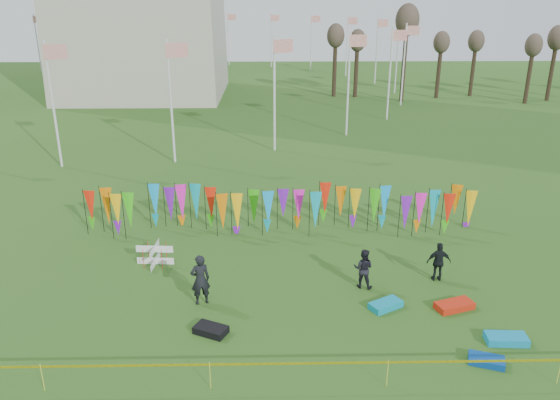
{
  "coord_description": "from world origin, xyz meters",
  "views": [
    {
      "loc": [
        -0.37,
        -14.52,
        10.55
      ],
      "look_at": [
        0.04,
        6.0,
        2.82
      ],
      "focal_mm": 35.0,
      "sensor_mm": 36.0,
      "label": 1
    }
  ],
  "objects_px": {
    "person_left": "(200,280)",
    "kite_bag_red": "(454,306)",
    "kite_bag_turquoise": "(386,305)",
    "kite_bag_blue": "(486,360)",
    "box_kite": "(155,255)",
    "person_mid": "(363,268)",
    "kite_bag_teal": "(506,339)",
    "kite_bag_black": "(211,330)",
    "person_right": "(439,262)"
  },
  "relations": [
    {
      "from": "person_right",
      "to": "person_mid",
      "type": "bearing_deg",
      "value": 10.61
    },
    {
      "from": "person_right",
      "to": "kite_bag_turquoise",
      "type": "relative_size",
      "value": 1.34
    },
    {
      "from": "person_right",
      "to": "kite_bag_turquoise",
      "type": "xyz_separation_m",
      "value": [
        -2.44,
        -2.0,
        -0.68
      ]
    },
    {
      "from": "kite_bag_teal",
      "to": "kite_bag_black",
      "type": "bearing_deg",
      "value": 175.81
    },
    {
      "from": "person_left",
      "to": "kite_bag_red",
      "type": "xyz_separation_m",
      "value": [
        9.11,
        -0.56,
        -0.84
      ]
    },
    {
      "from": "person_left",
      "to": "person_mid",
      "type": "bearing_deg",
      "value": 171.42
    },
    {
      "from": "kite_bag_turquoise",
      "to": "kite_bag_black",
      "type": "xyz_separation_m",
      "value": [
        -6.13,
        -1.44,
        0.01
      ]
    },
    {
      "from": "box_kite",
      "to": "person_left",
      "type": "relative_size",
      "value": 0.45
    },
    {
      "from": "person_mid",
      "to": "kite_bag_teal",
      "type": "height_order",
      "value": "person_mid"
    },
    {
      "from": "person_left",
      "to": "kite_bag_turquoise",
      "type": "height_order",
      "value": "person_left"
    },
    {
      "from": "kite_bag_turquoise",
      "to": "kite_bag_black",
      "type": "distance_m",
      "value": 6.3
    },
    {
      "from": "kite_bag_red",
      "to": "person_right",
      "type": "bearing_deg",
      "value": 90.26
    },
    {
      "from": "kite_bag_teal",
      "to": "person_right",
      "type": "bearing_deg",
      "value": 104.18
    },
    {
      "from": "kite_bag_blue",
      "to": "kite_bag_red",
      "type": "xyz_separation_m",
      "value": [
        0.01,
        3.11,
        0.01
      ]
    },
    {
      "from": "kite_bag_blue",
      "to": "kite_bag_teal",
      "type": "bearing_deg",
      "value": 45.53
    },
    {
      "from": "kite_bag_red",
      "to": "kite_bag_black",
      "type": "relative_size",
      "value": 1.27
    },
    {
      "from": "kite_bag_red",
      "to": "person_left",
      "type": "bearing_deg",
      "value": 176.47
    },
    {
      "from": "box_kite",
      "to": "kite_bag_teal",
      "type": "distance_m",
      "value": 13.66
    },
    {
      "from": "person_mid",
      "to": "kite_bag_teal",
      "type": "bearing_deg",
      "value": 156.47
    },
    {
      "from": "person_right",
      "to": "kite_bag_blue",
      "type": "xyz_separation_m",
      "value": [
        -0.0,
        -5.22,
        -0.69
      ]
    },
    {
      "from": "kite_bag_turquoise",
      "to": "person_right",
      "type": "bearing_deg",
      "value": 39.4
    },
    {
      "from": "kite_bag_teal",
      "to": "kite_bag_turquoise",
      "type": "bearing_deg",
      "value": 148.43
    },
    {
      "from": "person_left",
      "to": "kite_bag_teal",
      "type": "distance_m",
      "value": 10.51
    },
    {
      "from": "box_kite",
      "to": "person_mid",
      "type": "relative_size",
      "value": 0.55
    },
    {
      "from": "person_right",
      "to": "kite_bag_teal",
      "type": "xyz_separation_m",
      "value": [
        1.05,
        -4.15,
        -0.67
      ]
    },
    {
      "from": "person_left",
      "to": "person_mid",
      "type": "distance_m",
      "value": 6.16
    },
    {
      "from": "box_kite",
      "to": "person_left",
      "type": "height_order",
      "value": "person_left"
    },
    {
      "from": "kite_bag_turquoise",
      "to": "kite_bag_black",
      "type": "bearing_deg",
      "value": -166.8
    },
    {
      "from": "box_kite",
      "to": "kite_bag_teal",
      "type": "height_order",
      "value": "box_kite"
    },
    {
      "from": "kite_bag_black",
      "to": "kite_bag_blue",
      "type": "bearing_deg",
      "value": -11.69
    },
    {
      "from": "kite_bag_turquoise",
      "to": "kite_bag_teal",
      "type": "bearing_deg",
      "value": -31.57
    },
    {
      "from": "person_left",
      "to": "kite_bag_blue",
      "type": "bearing_deg",
      "value": 139.42
    },
    {
      "from": "person_right",
      "to": "person_left",
      "type": "bearing_deg",
      "value": 11.4
    },
    {
      "from": "person_left",
      "to": "kite_bag_blue",
      "type": "xyz_separation_m",
      "value": [
        9.1,
        -3.67,
        -0.86
      ]
    },
    {
      "from": "kite_bag_turquoise",
      "to": "person_mid",
      "type": "bearing_deg",
      "value": 111.14
    },
    {
      "from": "kite_bag_red",
      "to": "box_kite",
      "type": "bearing_deg",
      "value": 162.2
    },
    {
      "from": "kite_bag_red",
      "to": "kite_bag_teal",
      "type": "xyz_separation_m",
      "value": [
        1.04,
        -2.04,
        0.0
      ]
    },
    {
      "from": "kite_bag_black",
      "to": "kite_bag_red",
      "type": "bearing_deg",
      "value": 8.88
    },
    {
      "from": "kite_bag_blue",
      "to": "kite_bag_black",
      "type": "height_order",
      "value": "kite_bag_black"
    },
    {
      "from": "kite_bag_turquoise",
      "to": "kite_bag_teal",
      "type": "height_order",
      "value": "kite_bag_teal"
    },
    {
      "from": "kite_bag_turquoise",
      "to": "person_left",
      "type": "bearing_deg",
      "value": 176.02
    },
    {
      "from": "person_right",
      "to": "kite_bag_black",
      "type": "relative_size",
      "value": 1.48
    },
    {
      "from": "person_right",
      "to": "kite_bag_red",
      "type": "relative_size",
      "value": 1.17
    },
    {
      "from": "person_mid",
      "to": "kite_bag_black",
      "type": "relative_size",
      "value": 1.47
    },
    {
      "from": "box_kite",
      "to": "person_right",
      "type": "xyz_separation_m",
      "value": [
        11.37,
        -1.55,
        0.36
      ]
    },
    {
      "from": "box_kite",
      "to": "kite_bag_blue",
      "type": "xyz_separation_m",
      "value": [
        11.36,
        -6.77,
        -0.33
      ]
    },
    {
      "from": "box_kite",
      "to": "person_right",
      "type": "relative_size",
      "value": 0.55
    },
    {
      "from": "box_kite",
      "to": "person_mid",
      "type": "xyz_separation_m",
      "value": [
        8.33,
        -2.02,
        0.35
      ]
    },
    {
      "from": "box_kite",
      "to": "kite_bag_blue",
      "type": "bearing_deg",
      "value": -30.77
    },
    {
      "from": "kite_bag_turquoise",
      "to": "kite_bag_blue",
      "type": "distance_m",
      "value": 4.03
    }
  ]
}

